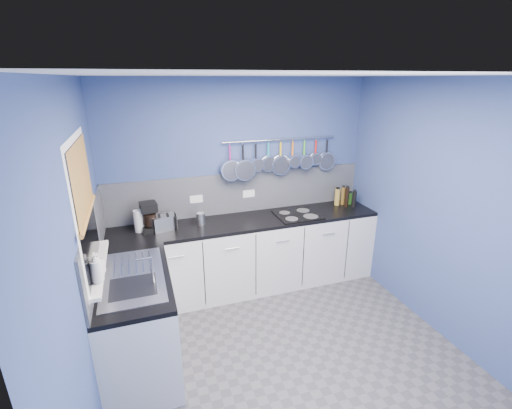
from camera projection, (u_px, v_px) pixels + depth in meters
floor at (286, 351)px, 3.43m from camera, size 3.20×3.00×0.02m
ceiling at (296, 73)px, 2.58m from camera, size 3.20×3.00×0.02m
wall_back at (240, 184)px, 4.35m from camera, size 3.20×0.02×2.50m
wall_front at (421, 357)px, 1.66m from camera, size 3.20×0.02×2.50m
wall_left at (82, 262)px, 2.52m from camera, size 0.02×3.00×2.50m
wall_right at (440, 211)px, 3.49m from camera, size 0.02×3.00×2.50m
backsplash_back at (241, 193)px, 4.36m from camera, size 3.20×0.02×0.50m
backsplash_left at (94, 240)px, 3.09m from camera, size 0.02×1.80×0.50m
cabinet_run_back at (248, 255)px, 4.35m from camera, size 3.20×0.60×0.86m
worktop_back at (248, 221)px, 4.20m from camera, size 3.20×0.60×0.04m
cabinet_run_left at (139, 323)px, 3.15m from camera, size 0.60×1.20×0.86m
worktop_left at (133, 278)px, 3.00m from camera, size 0.60×1.20×0.04m
window_frame at (85, 208)px, 2.70m from camera, size 0.01×1.00×1.10m
window_glass at (86, 208)px, 2.70m from camera, size 0.01×0.90×1.00m
bamboo_blind at (82, 179)px, 2.62m from camera, size 0.01×0.90×0.55m
window_sill at (99, 267)px, 2.88m from camera, size 0.10×0.98×0.03m
sink_unit at (133, 276)px, 3.00m from camera, size 0.50×0.95×0.01m
mixer_tap at (152, 270)px, 2.84m from camera, size 0.12×0.08×0.26m
socket_left at (196, 199)px, 4.19m from camera, size 0.15×0.01×0.09m
socket_right at (249, 194)px, 4.39m from camera, size 0.15×0.01×0.09m
pot_rail at (281, 140)px, 4.27m from camera, size 1.45×0.02×0.02m
soap_bottle_a at (96, 268)px, 2.60m from camera, size 0.10×0.10×0.24m
soap_bottle_b at (98, 264)px, 2.73m from camera, size 0.09×0.09×0.17m
paper_towel at (139, 221)px, 3.84m from camera, size 0.11×0.11×0.24m
coffee_maker at (150, 217)px, 3.84m from camera, size 0.21×0.22×0.32m
toaster at (164, 223)px, 3.90m from camera, size 0.28×0.21×0.16m
canister at (201, 219)px, 4.03m from camera, size 0.12×0.12×0.14m
hob at (298, 215)px, 4.32m from camera, size 0.52×0.45×0.01m
pan_0 at (230, 161)px, 4.14m from camera, size 0.25×0.10×0.44m
pan_1 at (243, 161)px, 4.19m from camera, size 0.26×0.11×0.45m
pan_2 at (256, 156)px, 4.22m from camera, size 0.16×0.11×0.35m
pan_3 at (268, 156)px, 4.28m from camera, size 0.19×0.05×0.38m
pan_4 at (281, 157)px, 4.33m from camera, size 0.24×0.06×0.43m
pan_5 at (293, 153)px, 4.37m from camera, size 0.15×0.11×0.34m
pan_6 at (304, 153)px, 4.42m from camera, size 0.18×0.11×0.37m
pan_7 at (316, 151)px, 4.46m from camera, size 0.15×0.06×0.34m
pan_8 at (327, 154)px, 4.52m from camera, size 0.23×0.06×0.42m
condiment_0 at (349, 198)px, 4.70m from camera, size 0.07×0.07×0.16m
condiment_1 at (343, 196)px, 4.67m from camera, size 0.05×0.05×0.24m
condiment_2 at (337, 197)px, 4.65m from camera, size 0.07×0.07×0.22m
condiment_3 at (354, 199)px, 4.61m from camera, size 0.06×0.06×0.20m
condiment_4 at (347, 197)px, 4.58m from camera, size 0.05×0.05×0.26m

